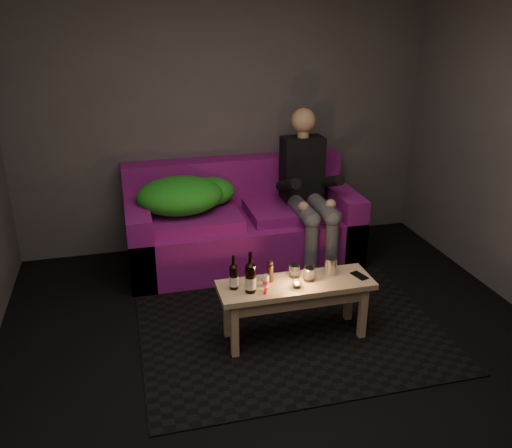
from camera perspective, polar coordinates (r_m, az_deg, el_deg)
The scene contains 17 objects.
floor at distance 3.75m, azimuth 4.11°, elevation -15.41°, with size 4.50×4.50×0.00m, color black.
room at distance 3.47m, azimuth 2.40°, elevation 11.58°, with size 4.50×4.50×4.50m.
rug at distance 4.13m, azimuth 3.82°, elevation -11.32°, with size 2.22×1.61×0.01m, color black.
sofa at distance 5.12m, azimuth -1.55°, elevation -0.20°, with size 2.12×0.95×0.91m.
green_blanket at distance 4.91m, azimuth -7.53°, elevation 3.03°, with size 0.93×0.63×0.32m.
person at distance 4.99m, azimuth 5.47°, elevation 3.99°, with size 0.38×0.88×1.41m.
coffee_table at distance 3.90m, azimuth 4.19°, elevation -7.20°, with size 1.11×0.35×0.45m.
beer_bottle_a at distance 3.73m, azimuth -2.36°, elevation -5.55°, with size 0.06×0.06×0.25m.
beer_bottle_b at distance 3.68m, azimuth -0.60°, elevation -5.66°, with size 0.08×0.08×0.30m.
salt_shaker at distance 3.78m, azimuth 1.07°, elevation -5.97°, with size 0.04×0.04×0.09m, color silver.
pepper_mill at distance 3.83m, azimuth 1.49°, elevation -5.22°, with size 0.05×0.05×0.13m, color black.
tumbler_back at distance 3.92m, azimuth 4.05°, elevation -4.95°, with size 0.08×0.08×0.09m, color white.
tealight at distance 3.79m, azimuth 4.33°, elevation -6.36°, with size 0.06×0.06×0.04m.
tumbler_front at distance 3.87m, azimuth 5.64°, elevation -5.26°, with size 0.08×0.08×0.10m, color white.
steel_cup at distance 3.98m, azimuth 7.84°, elevation -4.39°, with size 0.09×0.09×0.12m, color #B1B4B8.
smartphone at distance 4.00m, azimuth 10.82°, elevation -5.36°, with size 0.07×0.14×0.01m, color black.
red_lighter at distance 3.72m, azimuth 1.01°, elevation -7.10°, with size 0.02×0.07×0.01m, color red.
Camera 1 is at (-0.98, -2.80, 2.28)m, focal length 38.00 mm.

